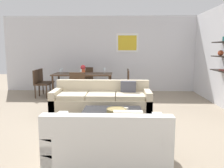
{
  "coord_description": "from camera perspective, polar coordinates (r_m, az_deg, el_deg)",
  "views": [
    {
      "loc": [
        0.35,
        -4.98,
        1.53
      ],
      "look_at": [
        0.16,
        0.2,
        0.75
      ],
      "focal_mm": 37.32,
      "sensor_mm": 36.0,
      "label": 1
    }
  ],
  "objects": [
    {
      "name": "ground_plane",
      "position": [
        5.22,
        -1.81,
        -8.48
      ],
      "size": [
        18.0,
        18.0,
        0.0
      ],
      "primitive_type": "plane",
      "color": "gray"
    },
    {
      "name": "back_wall_unit",
      "position": [
        8.51,
        1.85,
        7.37
      ],
      "size": [
        8.4,
        0.09,
        2.7
      ],
      "color": "silver",
      "rests_on": "ground"
    },
    {
      "name": "sofa_beige",
      "position": [
        5.48,
        -2.45,
        -4.52
      ],
      "size": [
        2.25,
        0.9,
        0.78
      ],
      "color": "beige",
      "rests_on": "ground"
    },
    {
      "name": "loveseat_white",
      "position": [
        3.17,
        -0.87,
        -14.43
      ],
      "size": [
        1.54,
        0.9,
        0.78
      ],
      "color": "white",
      "rests_on": "ground"
    },
    {
      "name": "coffee_table",
      "position": [
        4.34,
        -0.0,
        -9.45
      ],
      "size": [
        1.12,
        1.07,
        0.38
      ],
      "color": "black",
      "rests_on": "ground"
    },
    {
      "name": "decorative_bowl",
      "position": [
        4.23,
        1.14,
        -6.57
      ],
      "size": [
        0.36,
        0.36,
        0.09
      ],
      "color": "#99844C",
      "rests_on": "coffee_table"
    },
    {
      "name": "candle_jar",
      "position": [
        4.29,
        3.44,
        -6.38
      ],
      "size": [
        0.08,
        0.08,
        0.09
      ],
      "primitive_type": "cylinder",
      "color": "silver",
      "rests_on": "coffee_table"
    },
    {
      "name": "dining_table",
      "position": [
        7.55,
        -7.18,
        2.01
      ],
      "size": [
        1.88,
        0.85,
        0.75
      ],
      "color": "#422D1E",
      "rests_on": "ground"
    },
    {
      "name": "dining_chair_right_near",
      "position": [
        7.29,
        3.11,
        0.45
      ],
      "size": [
        0.44,
        0.44,
        0.88
      ],
      "color": "#422D1E",
      "rests_on": "ground"
    },
    {
      "name": "dining_chair_left_near",
      "position": [
        7.73,
        -17.3,
        0.54
      ],
      "size": [
        0.44,
        0.44,
        0.88
      ],
      "color": "#422D1E",
      "rests_on": "ground"
    },
    {
      "name": "dining_chair_head",
      "position": [
        8.39,
        -6.25,
        1.48
      ],
      "size": [
        0.44,
        0.44,
        0.88
      ],
      "color": "#422D1E",
      "rests_on": "ground"
    },
    {
      "name": "dining_chair_left_far",
      "position": [
        8.09,
        -16.41,
        0.92
      ],
      "size": [
        0.44,
        0.44,
        0.88
      ],
      "color": "#422D1E",
      "rests_on": "ground"
    },
    {
      "name": "dining_chair_foot",
      "position": [
        6.77,
        -8.29,
        -0.26
      ],
      "size": [
        0.44,
        0.44,
        0.88
      ],
      "color": "#422D1E",
      "rests_on": "ground"
    },
    {
      "name": "dining_chair_right_far",
      "position": [
        7.67,
        3.07,
        0.86
      ],
      "size": [
        0.44,
        0.44,
        0.88
      ],
      "color": "#422D1E",
      "rests_on": "ground"
    },
    {
      "name": "wine_glass_left_far",
      "position": [
        7.78,
        -12.14,
        3.54
      ],
      "size": [
        0.07,
        0.07,
        0.18
      ],
      "color": "silver",
      "rests_on": "dining_table"
    },
    {
      "name": "wine_glass_left_near",
      "position": [
        7.58,
        -12.53,
        3.33
      ],
      "size": [
        0.08,
        0.08,
        0.17
      ],
      "color": "silver",
      "rests_on": "dining_table"
    },
    {
      "name": "wine_glass_foot",
      "position": [
        7.18,
        -7.68,
        3.23
      ],
      "size": [
        0.07,
        0.07,
        0.17
      ],
      "color": "silver",
      "rests_on": "dining_table"
    },
    {
      "name": "wine_glass_head",
      "position": [
        7.9,
        -6.78,
        3.56
      ],
      "size": [
        0.08,
        0.08,
        0.15
      ],
      "color": "silver",
      "rests_on": "dining_table"
    },
    {
      "name": "wine_glass_right_far",
      "position": [
        7.56,
        -1.88,
        3.59
      ],
      "size": [
        0.08,
        0.08,
        0.18
      ],
      "color": "silver",
      "rests_on": "dining_table"
    },
    {
      "name": "centerpiece_vase",
      "position": [
        7.57,
        -7.11,
        3.7
      ],
      "size": [
        0.16,
        0.16,
        0.28
      ],
      "color": "#D85933",
      "rests_on": "dining_table"
    }
  ]
}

